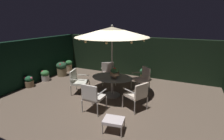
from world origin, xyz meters
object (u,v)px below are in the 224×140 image
at_px(patio_chair_north, 108,71).
at_px(potted_plant_front_corner, 45,75).
at_px(ottoman_footrest, 114,121).
at_px(potted_plant_right_near, 69,65).
at_px(centerpiece_planter, 115,72).
at_px(patio_chair_southeast, 137,94).
at_px(patio_chair_northeast, 78,80).
at_px(potted_plant_back_center, 29,82).
at_px(patio_dining_table, 112,81).
at_px(patio_umbrella, 112,32).
at_px(potted_plant_left_far, 62,69).
at_px(potted_plant_right_far, 145,74).
at_px(patio_chair_south, 143,77).
at_px(patio_chair_east, 93,96).

bearing_deg(patio_chair_north, potted_plant_front_corner, -160.78).
bearing_deg(ottoman_footrest, potted_plant_right_near, 139.29).
relative_size(ottoman_footrest, potted_plant_front_corner, 1.13).
height_order(centerpiece_planter, patio_chair_southeast, centerpiece_planter).
relative_size(patio_chair_northeast, potted_plant_right_near, 1.52).
bearing_deg(ottoman_footrest, potted_plant_back_center, 164.52).
bearing_deg(patio_dining_table, patio_chair_northeast, -164.27).
height_order(patio_chair_southeast, potted_plant_back_center, patio_chair_southeast).
relative_size(patio_chair_north, potted_plant_right_near, 1.50).
distance_m(patio_dining_table, patio_umbrella, 1.83).
bearing_deg(patio_umbrella, patio_dining_table, -57.99).
bearing_deg(potted_plant_back_center, patio_chair_northeast, 8.56).
xyz_separation_m(patio_umbrella, potted_plant_right_near, (-3.61, 1.94, -2.07)).
xyz_separation_m(potted_plant_left_far, potted_plant_right_near, (-0.21, 0.85, -0.04)).
bearing_deg(patio_chair_north, ottoman_footrest, -61.58).
relative_size(patio_chair_north, potted_plant_left_far, 1.28).
relative_size(potted_plant_right_far, potted_plant_right_near, 0.98).
xyz_separation_m(ottoman_footrest, potted_plant_right_near, (-4.59, 3.95, 0.03)).
bearing_deg(potted_plant_front_corner, patio_chair_north, 19.22).
relative_size(centerpiece_planter, ottoman_footrest, 0.72).
bearing_deg(potted_plant_right_near, patio_umbrella, -28.22).
distance_m(centerpiece_planter, patio_chair_northeast, 1.57).
bearing_deg(patio_chair_northeast, patio_umbrella, 15.73).
relative_size(centerpiece_planter, patio_chair_northeast, 0.44).
bearing_deg(patio_chair_south, potted_plant_right_far, 98.70).
bearing_deg(patio_dining_table, ottoman_footrest, -64.01).
bearing_deg(patio_chair_southeast, potted_plant_back_center, -179.30).
bearing_deg(patio_chair_north, patio_chair_northeast, -111.08).
distance_m(patio_dining_table, patio_chair_northeast, 1.38).
distance_m(patio_dining_table, centerpiece_planter, 0.45).
relative_size(potted_plant_front_corner, potted_plant_right_near, 0.83).
bearing_deg(patio_chair_north, patio_chair_south, -4.70).
height_order(ottoman_footrest, potted_plant_right_near, potted_plant_right_near).
bearing_deg(potted_plant_back_center, patio_umbrella, 11.19).
bearing_deg(potted_plant_right_far, patio_dining_table, -107.60).
height_order(patio_dining_table, patio_chair_east, patio_chair_east).
height_order(patio_chair_north, patio_chair_south, patio_chair_south).
distance_m(patio_umbrella, patio_chair_east, 2.32).
bearing_deg(patio_chair_northeast, patio_chair_south, 31.91).
bearing_deg(patio_umbrella, patio_chair_southeast, -29.10).
xyz_separation_m(patio_chair_north, patio_chair_northeast, (-0.59, -1.53, -0.00)).
distance_m(patio_chair_northeast, patio_chair_south, 2.64).
distance_m(patio_chair_east, patio_chair_south, 2.58).
bearing_deg(patio_umbrella, patio_chair_north, 122.40).
bearing_deg(patio_chair_east, patio_umbrella, 88.69).
height_order(patio_chair_northeast, patio_chair_south, patio_chair_south).
height_order(potted_plant_right_far, potted_plant_right_near, potted_plant_right_near).
relative_size(centerpiece_planter, patio_chair_north, 0.45).
height_order(patio_chair_north, potted_plant_back_center, patio_chair_north).
distance_m(patio_chair_northeast, patio_chair_east, 1.64).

